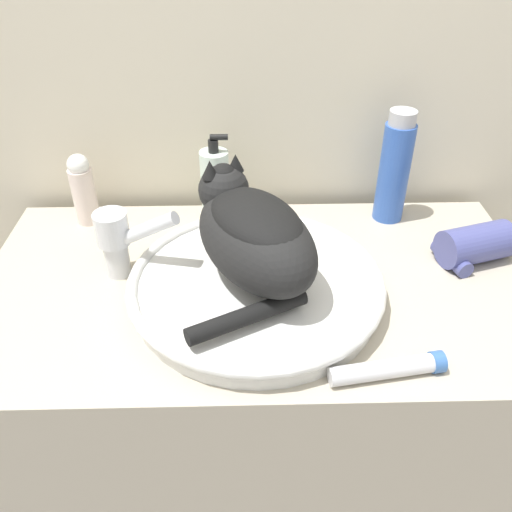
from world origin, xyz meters
The scene contains 10 objects.
wall_back centered at (0.00, 0.61, 1.20)m, with size 8.00×0.05×2.40m.
vanity_counter centered at (0.00, 0.28, 0.43)m, with size 1.01×0.56×0.87m.
sink_basin centered at (-0.01, 0.23, 0.89)m, with size 0.44×0.44×0.05m.
cat centered at (-0.01, 0.24, 1.00)m, with size 0.27×0.33×0.18m.
faucet centered at (-0.24, 0.31, 0.95)m, with size 0.16×0.08×0.15m.
deodorant_stick centered at (-0.35, 0.50, 0.94)m, with size 0.05×0.05×0.15m.
soap_pump_bottle centered at (-0.08, 0.50, 0.95)m, with size 0.06×0.06×0.19m.
shampoo_bottle_tall centered at (0.28, 0.50, 0.98)m, with size 0.06×0.06×0.24m.
cream_tube centered at (0.18, 0.05, 0.88)m, with size 0.18×0.06×0.03m.
hair_dryer centered at (0.41, 0.34, 0.90)m, with size 0.17×0.12×0.07m.
Camera 1 is at (-0.02, -0.49, 1.47)m, focal length 38.00 mm.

